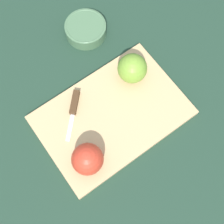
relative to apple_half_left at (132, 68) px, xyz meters
name	(u,v)px	position (x,y,z in m)	size (l,w,h in m)	color
ground_plane	(112,116)	(0.11, 0.08, -0.06)	(4.00, 4.00, 0.00)	#1E3828
cutting_board	(112,115)	(0.11, 0.08, -0.05)	(0.44, 0.32, 0.02)	tan
apple_half_left	(132,68)	(0.00, 0.00, 0.00)	(0.09, 0.09, 0.09)	olive
apple_half_right	(87,159)	(0.24, 0.16, 0.00)	(0.09, 0.09, 0.09)	red
knife	(74,105)	(0.20, 0.00, -0.04)	(0.11, 0.13, 0.02)	silver
bowl	(86,29)	(0.04, -0.21, -0.04)	(0.13, 0.13, 0.04)	#4C704C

